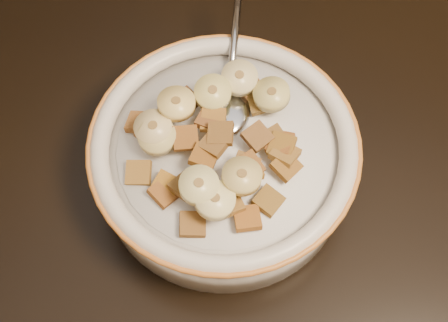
% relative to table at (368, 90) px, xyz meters
% --- Properties ---
extents(floor, '(4.00, 4.50, 0.10)m').
position_rel_table_xyz_m(floor, '(0.00, 0.00, -0.78)').
color(floor, '#422816').
rests_on(floor, ground).
extents(table, '(1.44, 0.96, 0.04)m').
position_rel_table_xyz_m(table, '(0.00, 0.00, 0.00)').
color(table, black).
rests_on(table, floor).
extents(cereal_bowl, '(0.22, 0.22, 0.05)m').
position_rel_table_xyz_m(cereal_bowl, '(-0.09, -0.16, 0.05)').
color(cereal_bowl, beige).
rests_on(cereal_bowl, table).
extents(milk, '(0.18, 0.18, 0.00)m').
position_rel_table_xyz_m(milk, '(-0.09, -0.16, 0.07)').
color(milk, silver).
rests_on(milk, cereal_bowl).
extents(spoon, '(0.05, 0.06, 0.01)m').
position_rel_table_xyz_m(spoon, '(-0.10, -0.13, 0.08)').
color(spoon, '#949AA4').
rests_on(spoon, cereal_bowl).
extents(cereal_square_0, '(0.03, 0.03, 0.01)m').
position_rel_table_xyz_m(cereal_square_0, '(-0.06, -0.17, 0.09)').
color(cereal_square_0, brown).
rests_on(cereal_square_0, milk).
extents(cereal_square_1, '(0.03, 0.03, 0.01)m').
position_rel_table_xyz_m(cereal_square_1, '(-0.07, -0.21, 0.08)').
color(cereal_square_1, brown).
rests_on(cereal_square_1, milk).
extents(cereal_square_2, '(0.02, 0.02, 0.01)m').
position_rel_table_xyz_m(cereal_square_2, '(-0.10, -0.15, 0.09)').
color(cereal_square_2, brown).
rests_on(cereal_square_2, milk).
extents(cereal_square_3, '(0.02, 0.02, 0.01)m').
position_rel_table_xyz_m(cereal_square_3, '(-0.04, -0.14, 0.09)').
color(cereal_square_3, brown).
rests_on(cereal_square_3, milk).
extents(cereal_square_4, '(0.03, 0.03, 0.01)m').
position_rel_table_xyz_m(cereal_square_4, '(-0.04, -0.21, 0.08)').
color(cereal_square_4, '#97591C').
rests_on(cereal_square_4, milk).
extents(cereal_square_5, '(0.03, 0.03, 0.01)m').
position_rel_table_xyz_m(cereal_square_5, '(-0.14, -0.21, 0.08)').
color(cereal_square_5, brown).
rests_on(cereal_square_5, milk).
extents(cereal_square_6, '(0.03, 0.03, 0.01)m').
position_rel_table_xyz_m(cereal_square_6, '(-0.05, -0.14, 0.08)').
color(cereal_square_6, brown).
rests_on(cereal_square_6, milk).
extents(cereal_square_7, '(0.03, 0.03, 0.01)m').
position_rel_table_xyz_m(cereal_square_7, '(-0.06, -0.21, 0.08)').
color(cereal_square_7, olive).
rests_on(cereal_square_7, milk).
extents(cereal_square_8, '(0.03, 0.03, 0.01)m').
position_rel_table_xyz_m(cereal_square_8, '(-0.10, -0.15, 0.09)').
color(cereal_square_8, brown).
rests_on(cereal_square_8, milk).
extents(cereal_square_9, '(0.02, 0.02, 0.01)m').
position_rel_table_xyz_m(cereal_square_9, '(-0.04, -0.15, 0.09)').
color(cereal_square_9, olive).
rests_on(cereal_square_9, milk).
extents(cereal_square_10, '(0.02, 0.02, 0.01)m').
position_rel_table_xyz_m(cereal_square_10, '(-0.14, -0.18, 0.08)').
color(cereal_square_10, '#905E19').
rests_on(cereal_square_10, milk).
extents(cereal_square_11, '(0.03, 0.03, 0.01)m').
position_rel_table_xyz_m(cereal_square_11, '(-0.08, -0.23, 0.08)').
color(cereal_square_11, brown).
rests_on(cereal_square_11, milk).
extents(cereal_square_12, '(0.02, 0.03, 0.01)m').
position_rel_table_xyz_m(cereal_square_12, '(-0.16, -0.17, 0.08)').
color(cereal_square_12, brown).
rests_on(cereal_square_12, milk).
extents(cereal_square_13, '(0.02, 0.02, 0.01)m').
position_rel_table_xyz_m(cereal_square_13, '(-0.06, -0.17, 0.09)').
color(cereal_square_13, brown).
rests_on(cereal_square_13, milk).
extents(cereal_square_14, '(0.02, 0.02, 0.01)m').
position_rel_table_xyz_m(cereal_square_14, '(-0.15, -0.17, 0.08)').
color(cereal_square_14, '#955C29').
rests_on(cereal_square_14, milk).
extents(cereal_square_15, '(0.03, 0.03, 0.01)m').
position_rel_table_xyz_m(cereal_square_15, '(-0.09, -0.16, 0.10)').
color(cereal_square_15, olive).
rests_on(cereal_square_15, milk).
extents(cereal_square_16, '(0.03, 0.03, 0.01)m').
position_rel_table_xyz_m(cereal_square_16, '(-0.13, -0.14, 0.08)').
color(cereal_square_16, brown).
rests_on(cereal_square_16, milk).
extents(cereal_square_17, '(0.02, 0.02, 0.01)m').
position_rel_table_xyz_m(cereal_square_17, '(-0.09, -0.18, 0.09)').
color(cereal_square_17, brown).
rests_on(cereal_square_17, milk).
extents(cereal_square_18, '(0.03, 0.03, 0.01)m').
position_rel_table_xyz_m(cereal_square_18, '(-0.06, -0.18, 0.09)').
color(cereal_square_18, brown).
rests_on(cereal_square_18, milk).
extents(cereal_square_19, '(0.03, 0.03, 0.01)m').
position_rel_table_xyz_m(cereal_square_19, '(-0.10, -0.21, 0.08)').
color(cereal_square_19, brown).
rests_on(cereal_square_19, milk).
extents(cereal_square_20, '(0.03, 0.03, 0.01)m').
position_rel_table_xyz_m(cereal_square_20, '(-0.03, -0.16, 0.08)').
color(cereal_square_20, '#8B5E1D').
rests_on(cereal_square_20, milk).
extents(cereal_square_21, '(0.02, 0.02, 0.01)m').
position_rel_table_xyz_m(cereal_square_21, '(-0.11, -0.21, 0.08)').
color(cereal_square_21, '#9B631B').
rests_on(cereal_square_21, milk).
extents(cereal_square_22, '(0.03, 0.03, 0.01)m').
position_rel_table_xyz_m(cereal_square_22, '(-0.08, -0.11, 0.08)').
color(cereal_square_22, brown).
rests_on(cereal_square_22, milk).
extents(cereal_square_23, '(0.02, 0.02, 0.01)m').
position_rel_table_xyz_m(cereal_square_23, '(-0.09, -0.17, 0.10)').
color(cereal_square_23, brown).
rests_on(cereal_square_23, milk).
extents(cereal_square_24, '(0.03, 0.03, 0.01)m').
position_rel_table_xyz_m(cereal_square_24, '(-0.09, -0.10, 0.08)').
color(cereal_square_24, brown).
rests_on(cereal_square_24, milk).
extents(cereal_square_25, '(0.02, 0.02, 0.01)m').
position_rel_table_xyz_m(cereal_square_25, '(-0.04, -0.14, 0.09)').
color(cereal_square_25, '#9D5424').
rests_on(cereal_square_25, milk).
extents(cereal_square_26, '(0.03, 0.03, 0.01)m').
position_rel_table_xyz_m(cereal_square_26, '(-0.11, -0.17, 0.09)').
color(cereal_square_26, brown).
rests_on(cereal_square_26, milk).
extents(cereal_square_27, '(0.02, 0.02, 0.01)m').
position_rel_table_xyz_m(cereal_square_27, '(-0.03, -0.19, 0.08)').
color(cereal_square_27, brown).
rests_on(cereal_square_27, milk).
extents(cereal_square_28, '(0.03, 0.03, 0.01)m').
position_rel_table_xyz_m(cereal_square_28, '(-0.06, -0.15, 0.09)').
color(cereal_square_28, brown).
rests_on(cereal_square_28, milk).
extents(cereal_square_29, '(0.03, 0.03, 0.01)m').
position_rel_table_xyz_m(cereal_square_29, '(-0.11, -0.22, 0.08)').
color(cereal_square_29, brown).
rests_on(cereal_square_29, milk).
extents(banana_slice_0, '(0.04, 0.04, 0.02)m').
position_rel_table_xyz_m(banana_slice_0, '(-0.07, -0.10, 0.09)').
color(banana_slice_0, '#CFC46C').
rests_on(banana_slice_0, milk).
extents(banana_slice_1, '(0.04, 0.04, 0.01)m').
position_rel_table_xyz_m(banana_slice_1, '(-0.14, -0.18, 0.09)').
color(banana_slice_1, '#E6CD8B').
rests_on(banana_slice_1, milk).
extents(banana_slice_2, '(0.03, 0.03, 0.01)m').
position_rel_table_xyz_m(banana_slice_2, '(-0.07, -0.21, 0.10)').
color(banana_slice_2, '#FCF3A7').
rests_on(banana_slice_2, milk).
extents(banana_slice_3, '(0.04, 0.04, 0.02)m').
position_rel_table_xyz_m(banana_slice_3, '(-0.11, -0.13, 0.10)').
color(banana_slice_3, '#E7D789').
rests_on(banana_slice_3, milk).
extents(banana_slice_4, '(0.04, 0.04, 0.01)m').
position_rel_table_xyz_m(banana_slice_4, '(-0.10, -0.10, 0.09)').
color(banana_slice_4, beige).
rests_on(banana_slice_4, milk).
extents(banana_slice_5, '(0.03, 0.03, 0.01)m').
position_rel_table_xyz_m(banana_slice_5, '(-0.08, -0.21, 0.10)').
color(banana_slice_5, '#CCC481').
rests_on(banana_slice_5, milk).
extents(banana_slice_6, '(0.03, 0.03, 0.01)m').
position_rel_table_xyz_m(banana_slice_6, '(-0.13, -0.18, 0.09)').
color(banana_slice_6, '#CCBD72').
rests_on(banana_slice_6, milk).
extents(banana_slice_7, '(0.04, 0.04, 0.01)m').
position_rel_table_xyz_m(banana_slice_7, '(-0.06, -0.19, 0.10)').
color(banana_slice_7, '#DABF7A').
rests_on(banana_slice_7, milk).
extents(banana_slice_8, '(0.04, 0.04, 0.01)m').
position_rel_table_xyz_m(banana_slice_8, '(-0.13, -0.15, 0.10)').
color(banana_slice_8, '#E3CE7B').
rests_on(banana_slice_8, milk).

